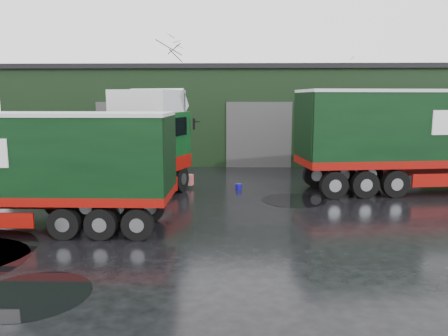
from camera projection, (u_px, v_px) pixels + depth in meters
The scene contains 9 objects.
ground at pixel (215, 237), 13.33m from camera, with size 100.00×100.00×0.00m, color black.
warehouse at pixel (255, 113), 32.52m from camera, with size 32.40×12.40×6.30m.
hero_tractor at pixel (125, 146), 17.52m from camera, with size 3.16×7.45×4.63m, color #0A3714, non-canonical shape.
lorry_right at pixel (448, 140), 19.94m from camera, with size 3.05×17.64×4.64m, color silver, non-canonical shape.
wash_bucket at pixel (238, 187), 20.36m from camera, with size 0.28×0.28×0.26m, color #0E07A0.
tree_back_a at pixel (168, 93), 42.37m from camera, with size 4.40×4.40×9.50m, color black, non-canonical shape.
tree_back_b at pixel (334, 103), 42.08m from camera, with size 4.40×4.40×7.50m, color black, non-canonical shape.
puddle_0 at pixel (32, 295), 9.41m from camera, with size 2.54×2.54×0.01m, color black.
puddle_1 at pixel (293, 200), 18.16m from camera, with size 2.64×2.64×0.01m, color black.
Camera 1 is at (0.63, -12.82, 4.18)m, focal length 35.00 mm.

